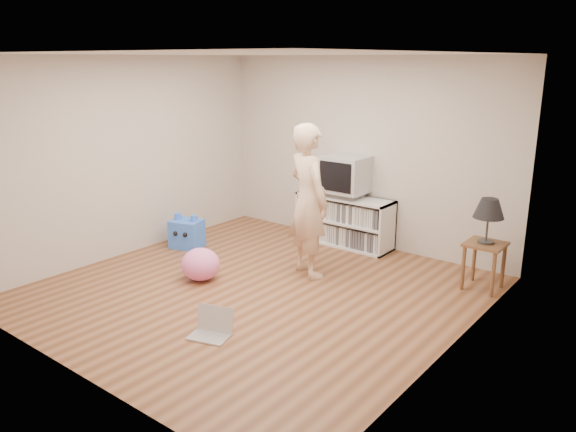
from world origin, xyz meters
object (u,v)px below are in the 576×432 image
Objects in this scene: laptop at (212,328)px; plush_blue at (187,233)px; dvd_deck at (345,194)px; plush_pink at (201,264)px; person at (308,201)px; crt_tv at (346,174)px; side_table at (485,254)px; media_unit at (345,220)px; table_lamp at (489,209)px.

plush_blue is at bearing 125.84° from laptop.
dvd_deck is 0.99× the size of plush_pink.
dvd_deck is 1.28m from person.
side_table is at bearing -9.85° from crt_tv.
plush_blue is at bearing -138.11° from media_unit.
plush_pink is (-0.62, -2.20, -0.16)m from media_unit.
plush_blue is (-1.65, -1.48, -0.15)m from media_unit.
crt_tv is 2.23m from side_table.
person reaches higher than laptop.
table_lamp is (2.11, -0.39, 0.59)m from media_unit.
table_lamp is at bearing 33.53° from plush_pink.
table_lamp is at bearing 41.80° from laptop.
person is 2.04m from laptop.
table_lamp is 1.15× the size of laptop.
table_lamp is (0.00, 0.00, 0.53)m from side_table.
person is 2.06m from plush_blue.
dvd_deck reaches higher than side_table.
media_unit is at bearing 90.00° from dvd_deck.
laptop is at bearing 120.24° from person.
crt_tv reaches higher than laptop.
media_unit is at bearing 81.70° from laptop.
crt_tv is 2.41m from plush_pink.
dvd_deck is (-0.00, -0.02, 0.39)m from media_unit.
side_table is 0.30× the size of person.
plush_pink is (-1.10, 0.90, 0.12)m from laptop.
dvd_deck is 2.33m from plush_pink.
dvd_deck is 0.75× the size of crt_tv.
crt_tv is at bearing 170.15° from side_table.
side_table is 1.20× the size of plush_pink.
media_unit is 2.86× the size of plush_blue.
side_table is 1.07× the size of table_lamp.
media_unit is 0.67m from crt_tv.
laptop is at bearing -81.11° from dvd_deck.
laptop is (-1.63, -2.71, -0.35)m from side_table.
media_unit is at bearing 169.65° from table_lamp.
media_unit is 2.23m from table_lamp.
crt_tv is 1.09× the size of side_table.
person is at bearing -9.49° from plush_blue.
person is (-1.85, -0.86, 0.51)m from side_table.
dvd_deck is 0.82× the size of side_table.
crt_tv is 2.14m from table_lamp.
side_table is 3.29m from plush_pink.
media_unit reaches higher than plush_blue.
dvd_deck is at bearing 25.20° from plush_blue.
media_unit is at bearing 90.00° from crt_tv.
plush_pink is at bearing -105.95° from crt_tv.
media_unit is 2.15m from side_table.
crt_tv is 1.22× the size of plush_blue.
media_unit reaches higher than side_table.
media_unit is 1.40m from person.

